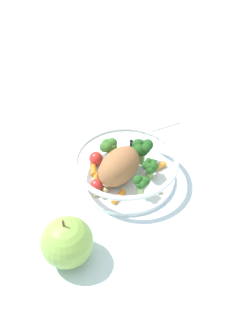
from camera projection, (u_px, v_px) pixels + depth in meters
ground_plane at (126, 176)px, 0.73m from camera, size 2.40×2.40×0.00m
food_container at (125, 166)px, 0.70m from camera, size 0.20×0.20×0.08m
loose_apple at (67, 242)px, 0.56m from camera, size 0.08×0.08×0.10m
folded_napkin at (150, 114)px, 0.87m from camera, size 0.15×0.15×0.01m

